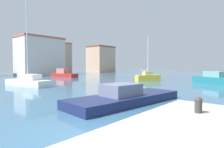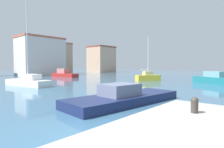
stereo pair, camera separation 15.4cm
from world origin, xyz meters
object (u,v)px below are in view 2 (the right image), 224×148
object	(u,v)px
mooring_bollard	(195,104)
motorboat_red_near_pier	(64,74)
motorboat_teal_outer_mooring	(215,79)
motorboat_navy_far_left	(124,97)
sailboat_yellow_mid_harbor	(148,77)
sailboat_white_center_channel	(28,81)

from	to	relation	value
mooring_bollard	motorboat_red_near_pier	xyz separation A→B (m)	(19.08, 34.64, -0.71)
motorboat_teal_outer_mooring	motorboat_red_near_pier	bearing A→B (deg)	98.15
motorboat_navy_far_left	motorboat_teal_outer_mooring	bearing A→B (deg)	-4.12
sailboat_yellow_mid_harbor	motorboat_teal_outer_mooring	distance (m)	10.09
motorboat_teal_outer_mooring	motorboat_navy_far_left	size ratio (longest dim) A/B	0.76
sailboat_yellow_mid_harbor	motorboat_red_near_pier	size ratio (longest dim) A/B	0.99
motorboat_teal_outer_mooring	mooring_bollard	bearing A→B (deg)	-169.19
mooring_bollard	motorboat_red_near_pier	bearing A→B (deg)	61.15
sailboat_white_center_channel	sailboat_yellow_mid_harbor	bearing A→B (deg)	-23.01
mooring_bollard	sailboat_white_center_channel	xyz separation A→B (m)	(4.92, 21.72, -0.82)
sailboat_yellow_mid_harbor	sailboat_white_center_channel	bearing A→B (deg)	156.99
mooring_bollard	motorboat_teal_outer_mooring	xyz separation A→B (m)	(23.40, 4.47, -0.73)
motorboat_red_near_pier	motorboat_navy_far_left	bearing A→B (deg)	-117.37
mooring_bollard	motorboat_red_near_pier	world-z (taller)	motorboat_red_near_pier
sailboat_white_center_channel	motorboat_navy_far_left	world-z (taller)	sailboat_white_center_channel
motorboat_navy_far_left	sailboat_yellow_mid_harbor	bearing A→B (deg)	25.75
motorboat_navy_far_left	mooring_bollard	bearing A→B (deg)	-125.51
motorboat_red_near_pier	motorboat_teal_outer_mooring	size ratio (longest dim) A/B	1.10
sailboat_yellow_mid_harbor	motorboat_red_near_pier	world-z (taller)	sailboat_yellow_mid_harbor
sailboat_yellow_mid_harbor	motorboat_navy_far_left	bearing A→B (deg)	-154.25
sailboat_yellow_mid_harbor	sailboat_white_center_channel	world-z (taller)	sailboat_white_center_channel
motorboat_red_near_pier	sailboat_yellow_mid_harbor	bearing A→B (deg)	-81.71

